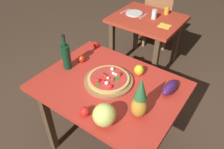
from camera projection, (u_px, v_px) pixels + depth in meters
ground_plane at (110, 138)px, 2.31m from camera, size 10.00×10.00×0.00m
display_table at (109, 93)px, 1.89m from camera, size 1.18×0.89×0.75m
background_table at (146, 27)px, 2.91m from camera, size 0.87×0.75×0.75m
dining_chair at (158, 18)px, 3.43m from camera, size 0.49×0.49×0.85m
pizza_board at (109, 81)px, 1.85m from camera, size 0.41×0.41×0.02m
pizza at (108, 79)px, 1.83m from camera, size 0.35×0.35×0.06m
wine_bottle at (66, 56)px, 1.94m from camera, size 0.08×0.08×0.34m
pineapple_left at (140, 100)px, 1.49m from camera, size 0.11×0.11×0.34m
melon at (104, 115)px, 1.48m from camera, size 0.16×0.16×0.16m
bell_pepper at (139, 70)px, 1.92m from camera, size 0.09×0.09×0.10m
eggplant at (170, 87)px, 1.74m from camera, size 0.11×0.21×0.09m
tomato_near_board at (96, 45)px, 2.26m from camera, size 0.07×0.07×0.07m
tomato_beside_pepper at (85, 112)px, 1.56m from camera, size 0.07×0.07×0.07m
tomato_at_corner at (82, 59)px, 2.07m from camera, size 0.07×0.07×0.07m
drinking_glass_juice at (167, 10)px, 2.89m from camera, size 0.06×0.06×0.10m
drinking_glass_water at (154, 14)px, 2.78m from camera, size 0.06×0.06×0.12m
dinner_plate at (134, 13)px, 2.92m from camera, size 0.22×0.22×0.02m
fork_utensil at (125, 11)px, 2.99m from camera, size 0.03×0.18×0.01m
knife_utensil at (143, 16)px, 2.86m from camera, size 0.02×0.18×0.01m
napkin_folded at (165, 26)px, 2.65m from camera, size 0.15×0.13×0.01m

